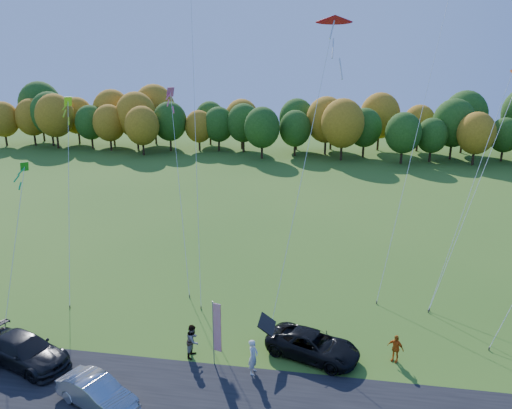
% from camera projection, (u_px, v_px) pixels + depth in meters
% --- Properties ---
extents(ground, '(160.00, 160.00, 0.00)m').
position_uv_depth(ground, '(239.00, 355.00, 27.82)').
color(ground, '#315E18').
extents(asphalt_strip, '(90.00, 6.00, 0.01)m').
position_uv_depth(asphalt_strip, '(222.00, 403.00, 24.05)').
color(asphalt_strip, black).
rests_on(asphalt_strip, ground).
extents(tree_line, '(116.00, 12.00, 10.00)m').
position_uv_depth(tree_line, '(306.00, 157.00, 79.67)').
color(tree_line, '#1E4711').
rests_on(tree_line, ground).
extents(black_suv, '(5.68, 4.01, 1.44)m').
position_uv_depth(black_suv, '(313.00, 345.00, 27.53)').
color(black_suv, black).
rests_on(black_suv, ground).
extents(silver_sedan, '(4.59, 3.13, 1.43)m').
position_uv_depth(silver_sedan, '(97.00, 393.00, 23.69)').
color(silver_sedan, '#A1A1A5').
rests_on(silver_sedan, ground).
extents(dark_truck_a, '(5.91, 3.94, 1.59)m').
position_uv_depth(dark_truck_a, '(25.00, 351.00, 26.88)').
color(dark_truck_a, black).
rests_on(dark_truck_a, ground).
extents(person_tailgate_a, '(0.58, 0.78, 1.94)m').
position_uv_depth(person_tailgate_a, '(253.00, 357.00, 26.05)').
color(person_tailgate_a, silver).
rests_on(person_tailgate_a, ground).
extents(person_tailgate_b, '(0.81, 1.00, 1.92)m').
position_uv_depth(person_tailgate_b, '(193.00, 341.00, 27.52)').
color(person_tailgate_b, gray).
rests_on(person_tailgate_b, ground).
extents(person_east, '(1.00, 0.79, 1.59)m').
position_uv_depth(person_east, '(395.00, 348.00, 27.11)').
color(person_east, '#CD5F13').
rests_on(person_east, ground).
extents(feather_flag, '(0.49, 0.18, 3.76)m').
position_uv_depth(feather_flag, '(216.00, 327.00, 26.37)').
color(feather_flag, '#999999').
rests_on(feather_flag, ground).
extents(kite_delta_blue, '(4.42, 11.41, 28.97)m').
position_uv_depth(kite_delta_blue, '(194.00, 84.00, 33.81)').
color(kite_delta_blue, '#4C3F33').
rests_on(kite_delta_blue, ground).
extents(kite_parafoil_orange, '(7.31, 12.77, 23.87)m').
position_uv_depth(kite_parafoil_orange, '(420.00, 118.00, 35.35)').
color(kite_parafoil_orange, '#4C3F33').
rests_on(kite_parafoil_orange, ground).
extents(kite_delta_red, '(4.21, 9.12, 19.70)m').
position_uv_depth(kite_delta_red, '(306.00, 159.00, 32.12)').
color(kite_delta_red, '#4C3F33').
rests_on(kite_delta_red, ground).
extents(kite_parafoil_rainbow, '(7.65, 8.83, 15.30)m').
position_uv_depth(kite_parafoil_rainbow, '(477.00, 186.00, 33.80)').
color(kite_parafoil_rainbow, '#4C3F33').
rests_on(kite_parafoil_rainbow, ground).
extents(kite_diamond_yellow, '(2.97, 7.33, 13.47)m').
position_uv_depth(kite_diamond_yellow, '(69.00, 198.00, 34.39)').
color(kite_diamond_yellow, '#4C3F33').
rests_on(kite_diamond_yellow, ground).
extents(kite_diamond_green, '(1.08, 5.13, 9.69)m').
position_uv_depth(kite_diamond_green, '(15.00, 237.00, 31.72)').
color(kite_diamond_green, '#4C3F33').
rests_on(kite_diamond_green, ground).
extents(kite_diamond_white, '(5.31, 5.22, 16.96)m').
position_uv_depth(kite_diamond_white, '(474.00, 183.00, 31.77)').
color(kite_diamond_white, '#4C3F33').
rests_on(kite_diamond_white, ground).
extents(kite_diamond_pink, '(4.19, 9.09, 13.93)m').
position_uv_depth(kite_diamond_pink, '(179.00, 187.00, 36.67)').
color(kite_diamond_pink, '#4C3F33').
rests_on(kite_diamond_pink, ground).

